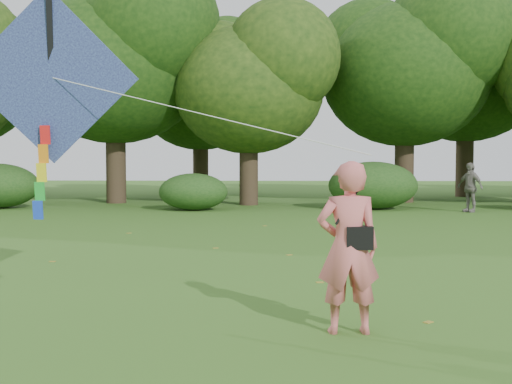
{
  "coord_description": "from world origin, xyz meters",
  "views": [
    {
      "loc": [
        -0.66,
        -7.44,
        1.99
      ],
      "look_at": [
        -1.01,
        2.0,
        1.5
      ],
      "focal_mm": 45.0,
      "sensor_mm": 36.0,
      "label": 1
    }
  ],
  "objects": [
    {
      "name": "ground",
      "position": [
        0.0,
        0.0,
        0.0
      ],
      "size": [
        100.0,
        100.0,
        0.0
      ],
      "primitive_type": "plane",
      "color": "#265114",
      "rests_on": "ground"
    },
    {
      "name": "man_kite_flyer",
      "position": [
        0.12,
        -0.16,
        0.98
      ],
      "size": [
        0.75,
        0.52,
        1.97
      ],
      "primitive_type": "imported",
      "rotation": [
        0.0,
        0.0,
        3.21
      ],
      "color": "#D06362",
      "rests_on": "ground"
    },
    {
      "name": "bystander_right",
      "position": [
        6.4,
        16.62,
        0.92
      ],
      "size": [
        1.0,
        1.14,
        1.85
      ],
      "primitive_type": "imported",
      "rotation": [
        0.0,
        0.0,
        -0.95
      ],
      "color": "gray",
      "rests_on": "ground"
    },
    {
      "name": "crossbody_bag",
      "position": [
        0.24,
        -0.2,
        1.11
      ],
      "size": [
        0.43,
        0.2,
        0.74
      ],
      "color": "black",
      "rests_on": "ground"
    },
    {
      "name": "flying_kite",
      "position": [
        -3.79,
        1.28,
        3.06
      ],
      "size": [
        5.35,
        1.8,
        3.13
      ],
      "color": "#2767AD",
      "rests_on": "ground"
    },
    {
      "name": "tree_line",
      "position": [
        1.67,
        22.88,
        5.6
      ],
      "size": [
        54.7,
        15.3,
        9.48
      ],
      "color": "#3A2D1E",
      "rests_on": "ground"
    },
    {
      "name": "shrub_band",
      "position": [
        -0.72,
        17.6,
        0.86
      ],
      "size": [
        39.15,
        3.22,
        1.88
      ],
      "color": "#264919",
      "rests_on": "ground"
    },
    {
      "name": "fallen_leaves",
      "position": [
        -1.8,
        4.71,
        0.01
      ],
      "size": [
        11.92,
        12.03,
        0.01
      ],
      "color": "olive",
      "rests_on": "ground"
    }
  ]
}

